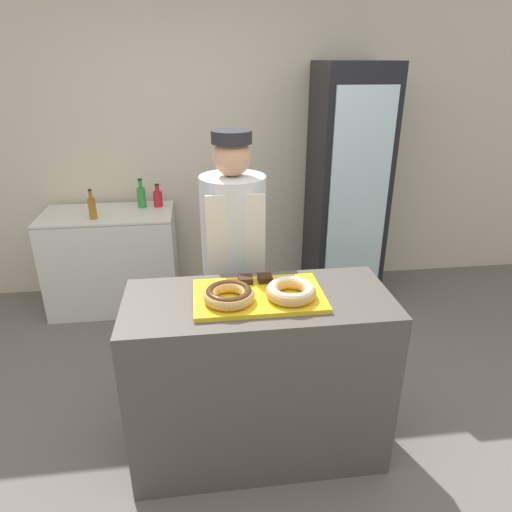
% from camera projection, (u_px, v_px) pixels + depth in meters
% --- Properties ---
extents(ground_plane, '(14.00, 14.00, 0.00)m').
position_uv_depth(ground_plane, '(258.00, 444.00, 2.59)').
color(ground_plane, '#66605B').
extents(wall_back, '(8.00, 0.06, 2.70)m').
position_uv_depth(wall_back, '(227.00, 141.00, 3.99)').
color(wall_back, beige).
rests_on(wall_back, ground_plane).
extents(display_counter, '(1.32, 0.57, 0.94)m').
position_uv_depth(display_counter, '(258.00, 377.00, 2.41)').
color(display_counter, '#4C4742').
rests_on(display_counter, ground_plane).
extents(serving_tray, '(0.63, 0.39, 0.02)m').
position_uv_depth(serving_tray, '(259.00, 296.00, 2.21)').
color(serving_tray, yellow).
rests_on(serving_tray, display_counter).
extents(donut_chocolate_glaze, '(0.24, 0.24, 0.07)m').
position_uv_depth(donut_chocolate_glaze, '(229.00, 294.00, 2.13)').
color(donut_chocolate_glaze, tan).
rests_on(donut_chocolate_glaze, serving_tray).
extents(donut_light_glaze, '(0.24, 0.24, 0.07)m').
position_uv_depth(donut_light_glaze, '(291.00, 290.00, 2.16)').
color(donut_light_glaze, tan).
rests_on(donut_light_glaze, serving_tray).
extents(brownie_back_left, '(0.07, 0.07, 0.03)m').
position_uv_depth(brownie_back_left, '(245.00, 279.00, 2.31)').
color(brownie_back_left, black).
rests_on(brownie_back_left, serving_tray).
extents(brownie_back_right, '(0.07, 0.07, 0.03)m').
position_uv_depth(brownie_back_right, '(265.00, 278.00, 2.33)').
color(brownie_back_right, black).
rests_on(brownie_back_right, serving_tray).
extents(baker_person, '(0.39, 0.39, 1.65)m').
position_uv_depth(baker_person, '(234.00, 262.00, 2.80)').
color(baker_person, '#4C4C51').
rests_on(baker_person, ground_plane).
extents(beverage_fridge, '(0.58, 0.63, 2.00)m').
position_uv_depth(beverage_fridge, '(347.00, 187.00, 3.91)').
color(beverage_fridge, black).
rests_on(beverage_fridge, ground_plane).
extents(chest_freezer, '(1.06, 0.57, 0.85)m').
position_uv_depth(chest_freezer, '(113.00, 260.00, 3.91)').
color(chest_freezer, silver).
rests_on(chest_freezer, ground_plane).
extents(bottle_red, '(0.08, 0.08, 0.20)m').
position_uv_depth(bottle_red, '(158.00, 198.00, 3.87)').
color(bottle_red, red).
rests_on(bottle_red, chest_freezer).
extents(bottle_green, '(0.07, 0.07, 0.25)m').
position_uv_depth(bottle_green, '(141.00, 196.00, 3.84)').
color(bottle_green, '#2D8C38').
rests_on(bottle_green, chest_freezer).
extents(bottle_amber, '(0.06, 0.06, 0.24)m').
position_uv_depth(bottle_amber, '(92.00, 207.00, 3.57)').
color(bottle_amber, '#99661E').
rests_on(bottle_amber, chest_freezer).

